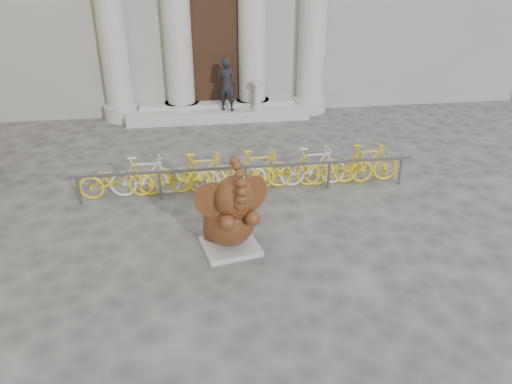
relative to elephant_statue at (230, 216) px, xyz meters
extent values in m
plane|color=#474442|center=(0.35, -1.42, -0.76)|extent=(80.00, 80.00, 0.00)
cube|color=black|center=(0.35, 8.50, 1.54)|extent=(2.40, 0.16, 4.00)
cube|color=#A8A59E|center=(0.35, 7.98, -0.58)|extent=(6.00, 1.20, 0.36)
cube|color=#A8A59E|center=(-0.01, 0.03, -0.71)|extent=(1.22, 1.14, 0.10)
ellipsoid|color=black|center=(-0.05, 0.26, -0.34)|extent=(1.03, 1.00, 0.67)
ellipsoid|color=black|center=(-0.01, 0.05, -0.05)|extent=(1.24, 1.44, 1.09)
cylinder|color=black|center=(-0.36, 0.33, -0.52)|extent=(0.37, 0.37, 0.27)
cylinder|color=black|center=(0.19, 0.45, -0.52)|extent=(0.37, 0.37, 0.27)
cylinder|color=black|center=(-0.15, -0.40, 0.16)|extent=(0.37, 0.66, 0.42)
cylinder|color=black|center=(0.30, -0.31, 0.16)|extent=(0.37, 0.66, 0.42)
ellipsoid|color=black|center=(0.07, -0.32, 0.54)|extent=(0.83, 0.80, 0.84)
cylinder|color=black|center=(-0.31, -0.27, 0.49)|extent=(0.71, 0.13, 0.71)
cylinder|color=black|center=(0.39, -0.12, 0.49)|extent=(0.64, 0.40, 0.71)
cone|color=beige|center=(-0.01, -0.55, 0.37)|extent=(0.17, 0.25, 0.11)
cone|color=beige|center=(0.23, -0.49, 0.37)|extent=(0.09, 0.24, 0.11)
cube|color=slate|center=(0.59, 2.33, -0.06)|extent=(8.00, 0.06, 0.06)
cylinder|color=slate|center=(-3.21, 2.33, -0.41)|extent=(0.06, 0.06, 0.70)
cylinder|color=slate|center=(-1.41, 2.33, -0.41)|extent=(0.06, 0.06, 0.70)
cylinder|color=slate|center=(0.59, 2.33, -0.41)|extent=(0.06, 0.06, 0.70)
cylinder|color=slate|center=(2.59, 2.33, -0.41)|extent=(0.06, 0.06, 0.70)
cylinder|color=slate|center=(4.39, 2.33, -0.41)|extent=(0.06, 0.06, 0.70)
imported|color=yellow|center=(-2.42, 2.58, -0.26)|extent=(1.70, 0.50, 1.00)
imported|color=beige|center=(-1.75, 2.58, -0.26)|extent=(1.66, 0.47, 1.00)
imported|color=yellow|center=(-1.08, 2.58, -0.26)|extent=(1.70, 0.50, 1.00)
imported|color=yellow|center=(-0.41, 2.58, -0.26)|extent=(1.66, 0.47, 1.00)
imported|color=beige|center=(0.25, 2.58, -0.26)|extent=(1.70, 0.50, 1.00)
imported|color=yellow|center=(0.92, 2.58, -0.26)|extent=(1.66, 0.47, 1.00)
imported|color=yellow|center=(1.59, 2.58, -0.26)|extent=(1.70, 0.50, 1.00)
imported|color=beige|center=(2.25, 2.58, -0.26)|extent=(1.66, 0.47, 1.00)
imported|color=yellow|center=(2.92, 2.58, -0.26)|extent=(1.70, 0.50, 1.00)
imported|color=yellow|center=(3.59, 2.58, -0.26)|extent=(1.66, 0.47, 1.00)
imported|color=black|center=(0.63, 7.71, 0.46)|extent=(0.73, 0.61, 1.72)
cylinder|color=#A8A59E|center=(1.62, 7.68, -0.34)|extent=(0.38, 0.38, 0.11)
cylinder|color=#A8A59E|center=(1.62, 7.68, 0.02)|extent=(0.26, 0.26, 0.85)
cylinder|color=#A8A59E|center=(1.62, 7.68, 0.48)|extent=(0.38, 0.38, 0.09)
camera|label=1|loc=(-0.66, -8.16, 4.67)|focal=35.00mm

